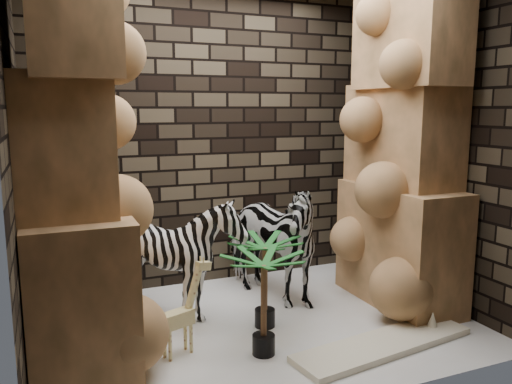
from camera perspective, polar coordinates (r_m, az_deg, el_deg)
name	(u,v)px	position (r m, az deg, el deg)	size (l,w,h in m)	color
floor	(259,325)	(4.39, 0.29, -14.81)	(3.50, 3.50, 0.00)	white
wall_back	(211,138)	(5.19, -5.11, 6.04)	(3.50, 3.50, 0.00)	black
wall_front	(345,162)	(2.91, 9.96, 3.30)	(3.50, 3.50, 0.00)	black
wall_left	(15,155)	(3.70, -25.54, 3.81)	(3.00, 3.00, 0.00)	black
wall_right	(433,141)	(4.96, 19.34, 5.40)	(3.00, 3.00, 0.00)	black
rock_pillar_left	(71,153)	(3.70, -20.12, 4.16)	(0.68, 1.30, 3.00)	tan
rock_pillar_right	(404,142)	(4.75, 16.36, 5.39)	(0.58, 1.25, 3.00)	tan
zebra_right	(266,230)	(4.74, 1.19, -4.32)	(0.62, 1.14, 1.35)	white
zebra_left	(179,265)	(4.36, -8.66, -8.13)	(0.88, 1.09, 0.99)	white
giraffe_toy	(177,309)	(3.82, -8.90, -12.88)	(0.37, 0.12, 0.72)	#ECDB90
palm_front	(265,282)	(4.23, 1.01, -10.10)	(0.36, 0.36, 0.78)	#17631D
palm_back	(264,304)	(3.78, 0.87, -12.50)	(0.36, 0.36, 0.78)	#17631D
surfboard	(384,344)	(4.14, 14.23, -16.31)	(1.53, 0.38, 0.05)	white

